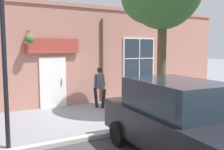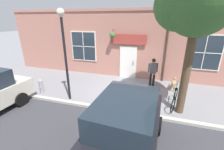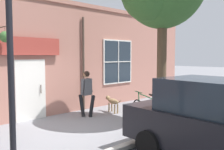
{
  "view_description": "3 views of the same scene",
  "coord_description": "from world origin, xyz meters",
  "views": [
    {
      "loc": [
        8.0,
        -3.07,
        2.47
      ],
      "look_at": [
        -0.49,
        1.6,
        1.41
      ],
      "focal_mm": 40.0,
      "sensor_mm": 36.0,
      "label": 1
    },
    {
      "loc": [
        7.29,
        1.42,
        3.72
      ],
      "look_at": [
        0.04,
        -0.73,
        0.9
      ],
      "focal_mm": 24.0,
      "sensor_mm": 36.0,
      "label": 2
    },
    {
      "loc": [
        5.94,
        -4.24,
        2.23
      ],
      "look_at": [
        -0.03,
        1.58,
        1.58
      ],
      "focal_mm": 40.0,
      "sensor_mm": 36.0,
      "label": 3
    }
  ],
  "objects": [
    {
      "name": "parked_car_mid_block",
      "position": [
        4.05,
        0.8,
        0.88
      ],
      "size": [
        4.4,
        2.13,
        1.75
      ],
      "color": "black",
      "rests_on": "ground_plane"
    },
    {
      "name": "leaning_bicycle",
      "position": [
        0.81,
        2.43,
        0.38
      ],
      "size": [
        1.7,
        0.46,
        1.0
      ],
      "color": "black",
      "rests_on": "ground_plane"
    },
    {
      "name": "ground_plane",
      "position": [
        0.0,
        0.0,
        0.0
      ],
      "size": [
        90.0,
        90.0,
        0.0
      ],
      "primitive_type": "plane",
      "color": "gray"
    },
    {
      "name": "pedestrian_walking",
      "position": [
        -1.13,
        1.36,
        1.01
      ],
      "size": [
        0.66,
        0.55,
        1.68
      ],
      "color": "black",
      "rests_on": "ground_plane"
    },
    {
      "name": "dog_on_leash",
      "position": [
        -0.99,
        2.54,
        0.43
      ],
      "size": [
        1.09,
        0.36,
        0.64
      ],
      "color": "#997A51",
      "rests_on": "ground_plane"
    },
    {
      "name": "storefront_facade",
      "position": [
        -2.34,
        0.0,
        2.19
      ],
      "size": [
        0.95,
        18.0,
        4.35
      ],
      "color": "#B27566",
      "rests_on": "ground_plane"
    },
    {
      "name": "street_lamp",
      "position": [
        1.57,
        -2.46,
        2.77
      ],
      "size": [
        0.32,
        0.32,
        4.15
      ],
      "color": "black",
      "rests_on": "ground_plane"
    }
  ]
}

